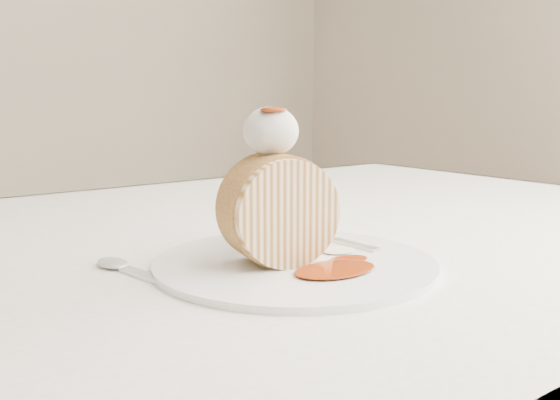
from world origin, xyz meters
TOP-DOWN VIEW (x-y plane):
  - table at (0.00, 0.20)m, footprint 1.40×0.90m
  - plate at (-0.04, 0.04)m, footprint 0.30×0.30m
  - roulade_slice at (-0.05, 0.05)m, footprint 0.11×0.08m
  - cake_chunk at (0.01, 0.11)m, footprint 0.07×0.06m
  - whipped_cream at (-0.05, 0.06)m, footprint 0.05×0.05m
  - caramel_drizzle at (-0.06, 0.05)m, footprint 0.03×0.02m
  - caramel_pool at (-0.03, -0.01)m, footprint 0.09×0.06m
  - fork at (0.05, 0.07)m, footprint 0.03×0.16m
  - spoon at (-0.16, 0.07)m, footprint 0.05×0.15m

SIDE VIEW (x-z plane):
  - table at x=0.00m, z-range 0.29..1.04m
  - spoon at x=-0.16m, z-range 0.75..0.75m
  - plate at x=-0.04m, z-range 0.75..0.76m
  - fork at x=0.05m, z-range 0.76..0.76m
  - caramel_pool at x=-0.03m, z-range 0.76..0.76m
  - cake_chunk at x=0.01m, z-range 0.76..0.81m
  - roulade_slice at x=-0.05m, z-range 0.76..0.86m
  - whipped_cream at x=-0.05m, z-range 0.86..0.90m
  - caramel_drizzle at x=-0.06m, z-range 0.90..0.91m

